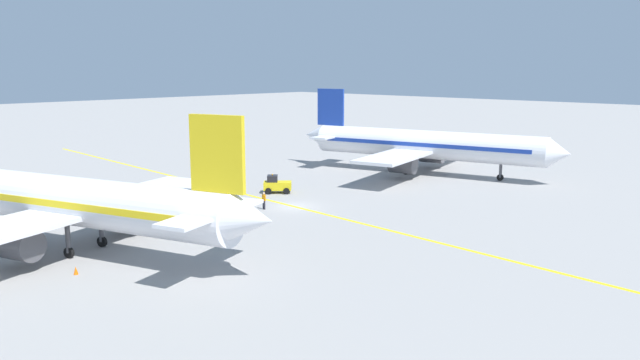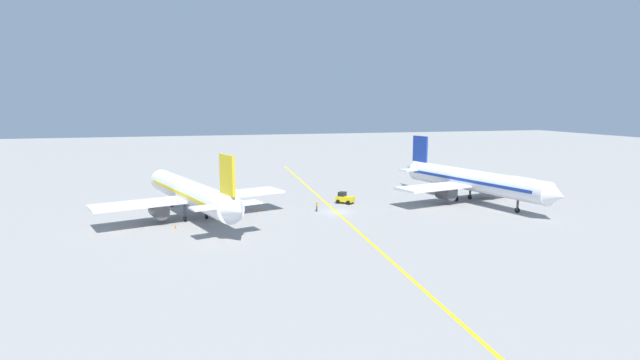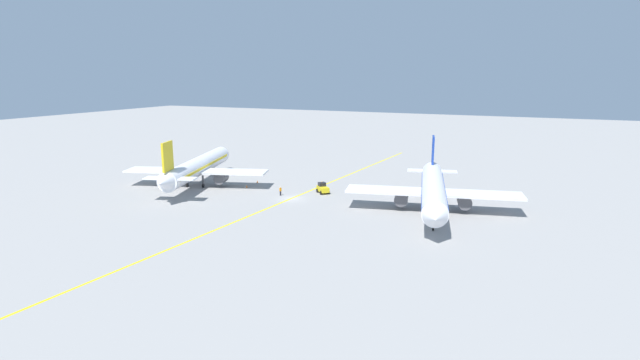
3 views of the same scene
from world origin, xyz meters
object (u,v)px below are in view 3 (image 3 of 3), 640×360
at_px(airplane_at_gate, 433,189).
at_px(traffic_cone_mid_apron, 257,182).
at_px(baggage_tug_white, 323,188).
at_px(traffic_cone_near_nose, 169,189).
at_px(traffic_cone_by_wingtip, 247,186).
at_px(airplane_adjacent_stand, 197,167).
at_px(ground_crew_worker, 280,191).

xyz_separation_m(airplane_at_gate, traffic_cone_mid_apron, (37.12, -6.90, -3.43)).
xyz_separation_m(baggage_tug_white, traffic_cone_mid_apron, (15.77, -2.51, -0.63)).
relative_size(baggage_tug_white, traffic_cone_near_nose, 5.79).
relative_size(traffic_cone_near_nose, traffic_cone_by_wingtip, 1.00).
distance_m(traffic_cone_near_nose, traffic_cone_by_wingtip, 14.75).
height_order(baggage_tug_white, traffic_cone_near_nose, baggage_tug_white).
xyz_separation_m(traffic_cone_near_nose, traffic_cone_by_wingtip, (-12.21, -8.27, 0.00)).
bearing_deg(traffic_cone_mid_apron, airplane_at_gate, 169.47).
bearing_deg(baggage_tug_white, traffic_cone_by_wingtip, 7.53).
distance_m(airplane_adjacent_stand, baggage_tug_white, 25.77).
height_order(baggage_tug_white, ground_crew_worker, baggage_tug_white).
height_order(airplane_adjacent_stand, ground_crew_worker, airplane_adjacent_stand).
xyz_separation_m(ground_crew_worker, traffic_cone_mid_apron, (9.53, -7.47, -0.63)).
bearing_deg(traffic_cone_mid_apron, ground_crew_worker, 141.90).
distance_m(traffic_cone_near_nose, traffic_cone_mid_apron, 17.43).
xyz_separation_m(baggage_tug_white, traffic_cone_by_wingtip, (15.38, 2.03, -0.63)).
relative_size(airplane_at_gate, airplane_adjacent_stand, 1.02).
height_order(baggage_tug_white, traffic_cone_by_wingtip, baggage_tug_white).
distance_m(airplane_at_gate, ground_crew_worker, 27.74).
height_order(airplane_adjacent_stand, traffic_cone_mid_apron, airplane_adjacent_stand).
xyz_separation_m(traffic_cone_near_nose, traffic_cone_mid_apron, (-11.82, -12.81, 0.00)).
distance_m(ground_crew_worker, traffic_cone_near_nose, 22.02).
xyz_separation_m(airplane_adjacent_stand, ground_crew_worker, (-18.97, 0.47, -2.80)).
bearing_deg(airplane_at_gate, baggage_tug_white, -11.64).
height_order(airplane_at_gate, baggage_tug_white, airplane_at_gate).
bearing_deg(traffic_cone_by_wingtip, traffic_cone_mid_apron, -85.09).
height_order(ground_crew_worker, traffic_cone_near_nose, ground_crew_worker).
bearing_deg(traffic_cone_by_wingtip, baggage_tug_white, -172.47).
bearing_deg(airplane_adjacent_stand, traffic_cone_by_wingtip, -165.95).
bearing_deg(airplane_adjacent_stand, airplane_at_gate, -179.88).
xyz_separation_m(airplane_at_gate, traffic_cone_by_wingtip, (36.73, -2.36, -3.43)).
bearing_deg(ground_crew_worker, baggage_tug_white, -141.53).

